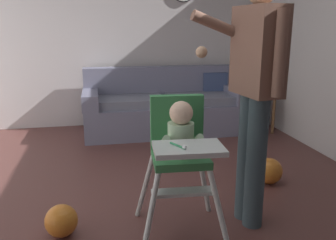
{
  "coord_description": "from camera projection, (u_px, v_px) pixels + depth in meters",
  "views": [
    {
      "loc": [
        -0.31,
        -2.4,
        1.39
      ],
      "look_at": [
        0.14,
        -0.12,
        0.78
      ],
      "focal_mm": 37.9,
      "sensor_mm": 36.0,
      "label": 1
    }
  ],
  "objects": [
    {
      "name": "ground",
      "position": [
        147.0,
        222.0,
        2.71
      ],
      "size": [
        5.91,
        7.12,
        0.1
      ],
      "primitive_type": "cube",
      "color": "brown"
    },
    {
      "name": "wall_far",
      "position": [
        118.0,
        35.0,
        5.01
      ],
      "size": [
        5.11,
        0.06,
        2.59
      ],
      "primitive_type": "cube",
      "color": "silver",
      "rests_on": "ground"
    },
    {
      "name": "adult_standing",
      "position": [
        255.0,
        91.0,
        2.39
      ],
      "size": [
        0.55,
        0.5,
        1.72
      ],
      "rotation": [
        0.0,
        0.0,
        -3.02
      ],
      "color": "#3A4C53",
      "rests_on": "ground"
    },
    {
      "name": "couch",
      "position": [
        165.0,
        107.0,
        4.87
      ],
      "size": [
        2.16,
        0.86,
        0.86
      ],
      "rotation": [
        0.0,
        0.0,
        -1.57
      ],
      "color": "slate",
      "rests_on": "ground"
    },
    {
      "name": "toy_ball",
      "position": [
        61.0,
        221.0,
        2.42
      ],
      "size": [
        0.22,
        0.22,
        0.22
      ],
      "primitive_type": "sphere",
      "color": "orange",
      "rests_on": "ground"
    },
    {
      "name": "high_chair",
      "position": [
        180.0,
        143.0,
        2.32
      ],
      "size": [
        0.65,
        0.76,
        0.96
      ],
      "rotation": [
        0.0,
        0.0,
        -1.64
      ],
      "color": "silver",
      "rests_on": "ground"
    },
    {
      "name": "side_table",
      "position": [
        257.0,
        104.0,
        4.84
      ],
      "size": [
        0.4,
        0.4,
        0.52
      ],
      "color": "brown",
      "rests_on": "ground"
    },
    {
      "name": "sippy_cup",
      "position": [
        258.0,
        90.0,
        4.79
      ],
      "size": [
        0.07,
        0.07,
        0.1
      ],
      "primitive_type": "cylinder",
      "color": "green",
      "rests_on": "side_table"
    },
    {
      "name": "toy_ball_second",
      "position": [
        269.0,
        171.0,
        3.24
      ],
      "size": [
        0.24,
        0.24,
        0.24
      ],
      "primitive_type": "sphere",
      "color": "orange",
      "rests_on": "ground"
    }
  ]
}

